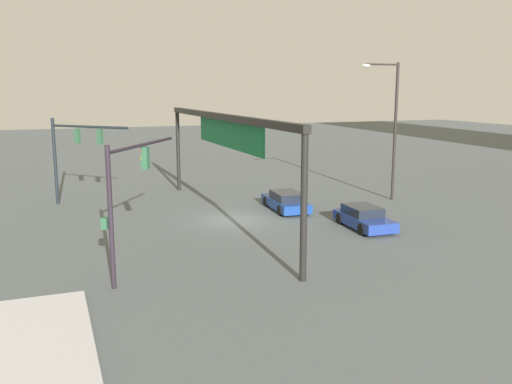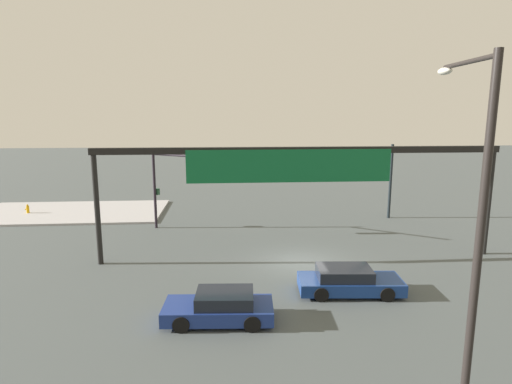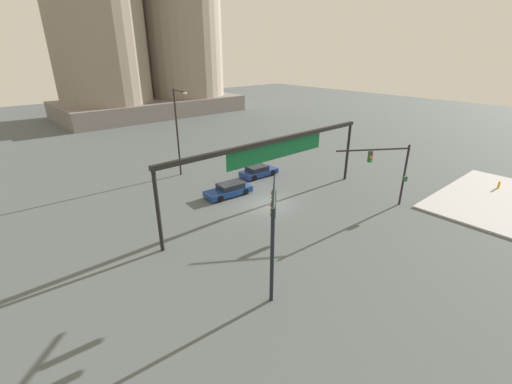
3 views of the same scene
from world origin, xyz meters
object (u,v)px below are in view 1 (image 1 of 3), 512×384
Objects in this scene: traffic_signal_opposite_side at (73,145)px; streetlamp_curved_arm at (392,122)px; traffic_signal_near_corner at (128,183)px; sedan_car_approaching at (286,201)px; sedan_car_waiting_far at (364,218)px.

streetlamp_curved_arm reaches higher than traffic_signal_opposite_side.
traffic_signal_near_corner is 1.18× the size of sedan_car_approaching.
sedan_car_waiting_far is (11.83, 14.52, -3.44)m from traffic_signal_opposite_side.
traffic_signal_opposite_side reaches higher than sedan_car_approaching.
traffic_signal_near_corner reaches higher than sedan_car_waiting_far.
sedan_car_approaching is at bearing 5.83° from streetlamp_curved_arm.
streetlamp_curved_arm is 1.99× the size of sedan_car_approaching.
sedan_car_waiting_far is at bearing 6.08° from traffic_signal_opposite_side.
traffic_signal_near_corner is 0.97× the size of traffic_signal_opposite_side.
sedan_car_approaching is at bearing -17.45° from traffic_signal_near_corner.
streetlamp_curved_arm reaches higher than traffic_signal_near_corner.
streetlamp_curved_arm reaches higher than sedan_car_waiting_far.
streetlamp_curved_arm is (5.63, 20.39, 1.37)m from traffic_signal_opposite_side.
sedan_car_approaching is (-9.04, 11.05, -3.28)m from traffic_signal_near_corner.
traffic_signal_opposite_side is 1.32× the size of sedan_car_waiting_far.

